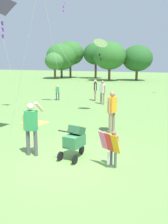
% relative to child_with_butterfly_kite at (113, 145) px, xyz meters
% --- Properties ---
extents(ground_plane, '(120.00, 120.00, 0.00)m').
position_rel_child_with_butterfly_kite_xyz_m(ground_plane, '(-1.32, -0.15, -0.64)').
color(ground_plane, '#668E47').
extents(treeline_distant, '(43.48, 8.15, 6.22)m').
position_rel_child_with_butterfly_kite_xyz_m(treeline_distant, '(-9.03, 31.41, 3.00)').
color(treeline_distant, brown).
rests_on(treeline_distant, ground).
extents(child_with_butterfly_kite, '(0.69, 0.50, 1.04)m').
position_rel_child_with_butterfly_kite_xyz_m(child_with_butterfly_kite, '(0.00, 0.00, 0.00)').
color(child_with_butterfly_kite, '#4C4C51').
rests_on(child_with_butterfly_kite, ground).
extents(person_adult_flyer, '(0.55, 0.56, 1.74)m').
position_rel_child_with_butterfly_kite_xyz_m(person_adult_flyer, '(-2.58, -0.17, 0.37)').
color(person_adult_flyer, '#4C4C51').
rests_on(person_adult_flyer, ground).
extents(stroller, '(0.60, 1.11, 1.03)m').
position_rel_child_with_butterfly_kite_xyz_m(stroller, '(-1.25, 0.17, -0.03)').
color(stroller, black).
rests_on(stroller, ground).
extents(kite_adult_black, '(2.68, 1.36, 5.31)m').
position_rel_child_with_butterfly_kite_xyz_m(kite_adult_black, '(-4.48, 1.01, 4.09)').
color(kite_adult_black, black).
rests_on(kite_adult_black, ground).
extents(kite_blue_high, '(1.24, 3.59, 4.11)m').
position_rel_child_with_butterfly_kite_xyz_m(kite_blue_high, '(-2.88, 6.71, 3.21)').
color(kite_blue_high, white).
rests_on(kite_blue_high, ground).
extents(person_red_shirt, '(0.31, 0.54, 1.72)m').
position_rel_child_with_butterfly_kite_xyz_m(person_red_shirt, '(-1.09, 3.35, 0.37)').
color(person_red_shirt, '#7F705B').
rests_on(person_red_shirt, ground).
extents(person_couple_left, '(0.48, 0.35, 1.63)m').
position_rel_child_with_butterfly_kite_xyz_m(person_couple_left, '(-3.78, 9.63, 0.32)').
color(person_couple_left, '#7F705B').
rests_on(person_couple_left, ground).
extents(person_kid_running, '(0.30, 0.28, 1.15)m').
position_rel_child_with_butterfly_kite_xyz_m(person_kid_running, '(-7.47, 9.96, 0.04)').
color(person_kid_running, '#33384C').
rests_on(person_kid_running, ground).
extents(person_back_turned, '(0.33, 0.47, 1.58)m').
position_rel_child_with_butterfly_kite_xyz_m(person_back_turned, '(-4.76, 10.83, 0.29)').
color(person_back_turned, '#7F705B').
rests_on(person_back_turned, ground).
extents(picnic_blanket, '(1.23, 1.03, 0.02)m').
position_rel_child_with_butterfly_kite_xyz_m(picnic_blanket, '(-4.98, 3.40, -0.63)').
color(picnic_blanket, gold).
rests_on(picnic_blanket, ground).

